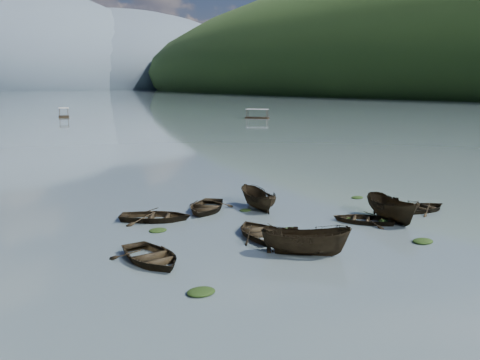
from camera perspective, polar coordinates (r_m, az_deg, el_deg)
ground_plane at (r=29.08m, az=13.34°, el=-7.41°), size 2400.00×2400.00×0.00m
haze_mtn_c at (r=932.68m, az=-24.07°, el=8.87°), size 520.00×520.00×260.00m
haze_mtn_d at (r=979.82m, az=-13.53°, el=9.50°), size 520.00×520.00×220.00m
rowboat_0 at (r=27.08m, az=-9.45°, el=-8.60°), size 3.36×4.64×0.95m
rowboat_1 at (r=31.05m, az=2.15°, el=-5.99°), size 3.96×4.92×0.90m
rowboat_2 at (r=27.97m, az=6.98°, el=-7.92°), size 4.53×4.40×1.77m
rowboat_3 at (r=34.93m, az=13.06°, el=-4.41°), size 4.58×4.79×0.81m
rowboat_4 at (r=39.17m, az=18.93°, el=-3.12°), size 4.20×3.16×0.82m
rowboat_5 at (r=35.71m, az=15.89°, el=-4.22°), size 3.01×5.15×1.87m
rowboat_6 at (r=34.88m, az=-8.98°, el=-4.29°), size 5.59×5.26×0.94m
rowboat_7 at (r=37.09m, az=-3.64°, el=-3.30°), size 5.59×5.63×0.96m
rowboat_8 at (r=37.65m, az=1.87°, el=-3.08°), size 2.36×4.48×1.64m
weed_clump_0 at (r=22.98m, az=-4.17°, el=-11.99°), size 1.26×1.03×0.27m
weed_clump_1 at (r=32.35m, az=5.35°, el=-5.36°), size 1.01×0.81×0.22m
weed_clump_2 at (r=31.50m, az=18.92°, el=-6.32°), size 1.25×1.00×0.27m
weed_clump_3 at (r=35.85m, az=11.38°, el=-3.97°), size 0.88×0.74×0.20m
weed_clump_4 at (r=35.38m, az=15.32°, el=-4.32°), size 1.08×0.86×0.22m
weed_clump_5 at (r=32.38m, az=-8.75°, el=-5.42°), size 1.10×0.89×0.23m
weed_clump_6 at (r=37.07m, az=0.56°, el=-3.29°), size 0.85×0.71×0.18m
weed_clump_7 at (r=42.05m, az=12.40°, el=-1.90°), size 0.99×0.79×0.22m
pontoon_centre at (r=146.24m, az=-18.26°, el=6.36°), size 4.16×6.67×2.38m
pontoon_right at (r=134.94m, az=1.84°, el=6.58°), size 5.77×5.94×2.24m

